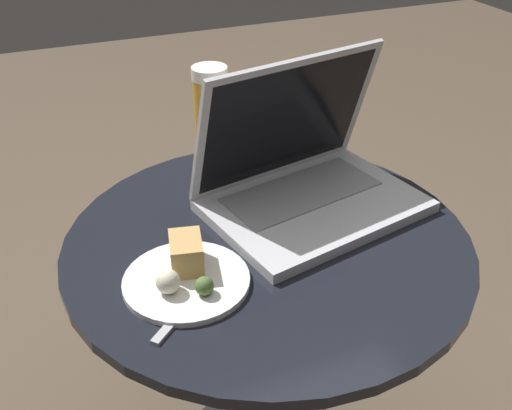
% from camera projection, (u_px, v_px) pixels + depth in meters
% --- Properties ---
extents(table, '(0.63, 0.63, 0.57)m').
position_uv_depth(table, '(267.00, 323.00, 1.02)').
color(table, black).
rests_on(table, ground_plane).
extents(laptop, '(0.38, 0.30, 0.25)m').
position_uv_depth(laptop, '(305.00, 177.00, 0.98)').
color(laptop, silver).
rests_on(laptop, table).
extents(beer_glass, '(0.06, 0.06, 0.22)m').
position_uv_depth(beer_glass, '(212.00, 130.00, 1.00)').
color(beer_glass, gold).
rests_on(beer_glass, table).
extents(snack_plate, '(0.18, 0.18, 0.05)m').
position_uv_depth(snack_plate, '(186.00, 273.00, 0.83)').
color(snack_plate, white).
rests_on(snack_plate, table).
extents(fork, '(0.16, 0.14, 0.00)m').
position_uv_depth(fork, '(201.00, 290.00, 0.82)').
color(fork, '#B2B2B7').
rests_on(fork, table).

